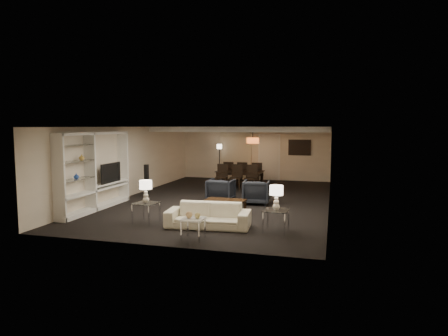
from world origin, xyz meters
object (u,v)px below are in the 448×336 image
(sofa, at_px, (208,215))
(table_lamp_right, at_px, (276,198))
(pendant_light, at_px, (253,141))
(vase_blue, at_px, (76,176))
(coffee_table, at_px, (225,207))
(chair_fm, at_px, (243,173))
(dining_table, at_px, (240,179))
(armchair_right, at_px, (256,192))
(side_table_left, at_px, (146,213))
(floor_speaker, at_px, (147,181))
(armchair_left, at_px, (221,191))
(vase_amber, at_px, (82,157))
(marble_table, at_px, (193,229))
(table_lamp_left, at_px, (146,192))
(chair_fl, at_px, (230,173))
(chair_nm, at_px, (236,177))
(floor_lamp, at_px, (219,162))
(side_table_right, at_px, (276,221))
(chair_nr, at_px, (251,178))
(television, at_px, (108,173))
(chair_nl, at_px, (222,177))
(chair_fr, at_px, (257,174))

(sofa, height_order, table_lamp_right, table_lamp_right)
(pendant_light, bearing_deg, vase_blue, -117.21)
(coffee_table, relative_size, chair_fm, 1.15)
(dining_table, bearing_deg, armchair_right, -67.81)
(pendant_light, xyz_separation_m, side_table_left, (-1.39, -7.22, -1.65))
(chair_fm, bearing_deg, dining_table, 90.74)
(armchair_right, bearing_deg, floor_speaker, -7.85)
(armchair_left, xyz_separation_m, vase_amber, (-3.32, -2.82, 1.25))
(marble_table, bearing_deg, table_lamp_left, 147.09)
(armchair_left, relative_size, chair_fl, 0.86)
(chair_nm, bearing_deg, vase_blue, -116.32)
(marble_table, height_order, dining_table, dining_table)
(chair_nm, distance_m, chair_fl, 1.43)
(sofa, bearing_deg, coffee_table, 85.34)
(floor_lamp, bearing_deg, coffee_table, -72.77)
(side_table_left, xyz_separation_m, dining_table, (0.97, 6.64, 0.07))
(side_table_right, xyz_separation_m, vase_blue, (-5.62, 0.20, 0.87))
(armchair_left, relative_size, chair_nr, 0.86)
(table_lamp_left, distance_m, marble_table, 2.11)
(side_table_left, distance_m, table_lamp_left, 0.56)
(side_table_left, height_order, marble_table, side_table_left)
(armchair_left, bearing_deg, side_table_right, 125.70)
(floor_speaker, bearing_deg, table_lamp_left, -58.37)
(floor_speaker, xyz_separation_m, chair_fm, (2.70, 3.76, -0.08))
(television, distance_m, chair_nm, 5.31)
(television, height_order, vase_amber, vase_amber)
(side_table_right, height_order, table_lamp_left, table_lamp_left)
(coffee_table, bearing_deg, table_lamp_left, -136.74)
(marble_table, height_order, chair_nl, chair_nl)
(sofa, bearing_deg, pendant_light, 87.79)
(vase_amber, relative_size, chair_fl, 0.16)
(sofa, bearing_deg, table_lamp_right, -4.66)
(chair_nr, bearing_deg, armchair_right, -71.67)
(table_lamp_right, relative_size, vase_blue, 3.80)
(armchair_left, height_order, chair_nr, chair_nr)
(vase_blue, bearing_deg, sofa, -2.96)
(television, xyz_separation_m, chair_fl, (2.56, 5.53, -0.56))
(coffee_table, height_order, table_lamp_left, table_lamp_left)
(chair_fm, bearing_deg, chair_nl, 65.97)
(vase_blue, distance_m, chair_fm, 7.80)
(side_table_left, relative_size, floor_lamp, 0.34)
(table_lamp_right, height_order, chair_fr, table_lamp_right)
(chair_fr, bearing_deg, sofa, 83.18)
(pendant_light, bearing_deg, side_table_right, -74.46)
(sofa, bearing_deg, side_table_left, 175.34)
(table_lamp_left, bearing_deg, armchair_right, 55.12)
(coffee_table, distance_m, vase_blue, 4.26)
(side_table_right, relative_size, chair_fr, 0.57)
(chair_nm, bearing_deg, chair_fl, 117.32)
(chair_fm, xyz_separation_m, chair_fr, (0.60, 0.00, 0.00))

